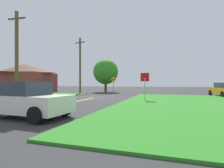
{
  "coord_description": "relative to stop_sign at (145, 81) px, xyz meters",
  "views": [
    {
      "loc": [
        7.4,
        -17.7,
        1.56
      ],
      "look_at": [
        0.97,
        2.48,
        1.46
      ],
      "focal_mm": 28.07,
      "sensor_mm": 36.0,
      "label": 1
    }
  ],
  "objects": [
    {
      "name": "lane_stripe_center",
      "position": [
        -5.46,
        -6.05,
        -1.74
      ],
      "size": [
        0.2,
        14.0,
        0.01
      ],
      "primitive_type": "cube",
      "color": "yellow",
      "rests_on": "ground"
    },
    {
      "name": "utility_pole_mid",
      "position": [
        -10.38,
        7.4,
        2.5
      ],
      "size": [
        1.78,
        0.53,
        8.21
      ],
      "color": "brown",
      "rests_on": "ground"
    },
    {
      "name": "grass_verge_right",
      "position": [
        4.41,
        -2.05,
        -1.7
      ],
      "size": [
        12.0,
        20.0,
        0.08
      ],
      "primitive_type": "cube",
      "color": "#2E8225",
      "rests_on": "ground"
    },
    {
      "name": "stop_sign",
      "position": [
        0.0,
        0.0,
        0.0
      ],
      "size": [
        0.75,
        0.14,
        2.47
      ],
      "rotation": [
        0.0,
        0.0,
        3.28
      ],
      "color": "#9EA0A8",
      "rests_on": "ground"
    },
    {
      "name": "car_behind_on_main_road",
      "position": [
        -4.17,
        -9.33,
        -0.94
      ],
      "size": [
        3.95,
        2.23,
        1.62
      ],
      "rotation": [
        0.0,
        0.0,
        -0.06
      ],
      "color": "white",
      "rests_on": "ground"
    },
    {
      "name": "utility_pole_near",
      "position": [
        -11.04,
        -3.33,
        2.38
      ],
      "size": [
        1.8,
        0.31,
        8.03
      ],
      "color": "brown",
      "rests_on": "ground"
    },
    {
      "name": "barn",
      "position": [
        -20.07,
        6.63,
        0.57
      ],
      "size": [
        8.76,
        7.15,
        4.63
      ],
      "color": "maroon",
      "rests_on": "ground"
    },
    {
      "name": "oak_tree_left",
      "position": [
        -8.44,
        13.14,
        1.8
      ],
      "size": [
        4.38,
        4.38,
        5.74
      ],
      "color": "brown",
      "rests_on": "ground"
    },
    {
      "name": "direction_sign",
      "position": [
        -6.22,
        10.72,
        -0.14
      ],
      "size": [
        0.9,
        0.13,
        2.57
      ],
      "color": "slate",
      "rests_on": "ground"
    },
    {
      "name": "ground_plane",
      "position": [
        -5.46,
        1.95,
        -1.74
      ],
      "size": [
        120.0,
        120.0,
        0.0
      ],
      "primitive_type": "plane",
      "color": "#323232"
    }
  ]
}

